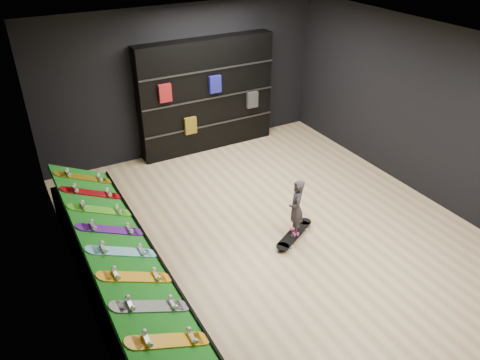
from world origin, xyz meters
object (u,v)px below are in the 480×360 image
back_shelving (207,96)px  child (295,218)px  display_rack (117,270)px  floor_skateboard (294,235)px

back_shelving → child: (-0.22, -3.63, -0.80)m
display_rack → floor_skateboard: (2.75, -0.31, -0.20)m
display_rack → child: child is taller
back_shelving → child: bearing=-93.5°
floor_skateboard → back_shelving: bearing=58.2°
child → back_shelving: bearing=-154.2°
back_shelving → floor_skateboard: back_shelving is taller
display_rack → child: (2.75, -0.31, 0.12)m
floor_skateboard → child: child is taller
display_rack → floor_skateboard: size_ratio=4.59×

